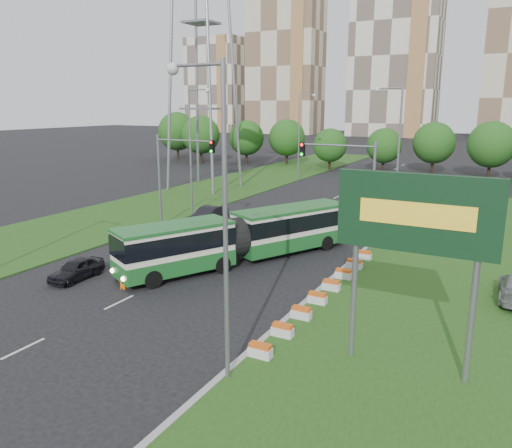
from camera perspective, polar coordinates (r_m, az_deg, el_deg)
The scene contains 20 objects.
ground at distance 31.15m, azimuth -3.68°, elevation -6.18°, with size 360.00×360.00×0.00m, color black.
grass_median at distance 34.62m, azimuth 22.59°, elevation -5.06°, with size 14.00×60.00×0.15m, color #214914.
median_kerb at distance 35.79m, azimuth 11.48°, elevation -3.66°, with size 0.30×60.00×0.18m, color #9A9A9A.
left_verge at distance 61.01m, azimuth -5.82°, elevation 3.57°, with size 12.00×110.00×0.10m, color #214914.
lane_markings at distance 49.69m, azimuth 5.47°, elevation 1.25°, with size 0.20×100.00×0.01m, color beige, non-canonical shape.
flower_planters at distance 28.00m, azimuth 7.85°, elevation -7.61°, with size 1.10×15.90×0.60m, color silver, non-canonical shape.
billboard at distance 19.67m, azimuth 17.82°, elevation 0.20°, with size 6.00×0.37×8.00m.
traffic_mast_median at distance 36.89m, azimuth 10.86°, elevation 5.26°, with size 5.76×0.32×8.00m.
traffic_mast_left at distance 42.96m, azimuth -9.35°, elevation 6.46°, with size 5.76×0.32×8.00m.
street_lamps at distance 39.77m, azimuth 0.07°, elevation 7.03°, with size 36.00×60.00×12.00m, color gray, non-canonical shape.
transmission_pylon at distance 64.76m, azimuth -6.32°, elevation 23.65°, with size 12.00×12.00×44.00m, color gray, non-canonical shape.
tree_line at distance 80.34m, azimuth 24.21°, elevation 8.04°, with size 120.00×8.00×9.00m, color #1C4913, non-canonical shape.
apartment_tower_west at distance 193.03m, azimuth 3.39°, elevation 17.46°, with size 26.00×15.00×48.00m, color beige.
apartment_tower_cwest at distance 180.22m, azimuth 15.64°, elevation 17.94°, with size 28.00×15.00×52.00m, color silver.
midrise_west at distance 207.03m, azimuth -4.49°, elevation 15.51°, with size 22.00×14.00×36.00m, color silver.
articulated_bus at distance 34.03m, azimuth -1.99°, elevation -1.36°, with size 2.72×17.42×2.87m.
car_left_near at distance 32.65m, azimuth -19.83°, elevation -4.86°, with size 1.52×3.78×1.29m, color black.
car_left_far at distance 44.96m, azimuth -5.49°, elevation 0.97°, with size 1.65×4.72×1.56m, color black.
pedestrian at distance 31.53m, azimuth -15.65°, elevation -4.94°, with size 0.56×0.37×1.55m, color gray.
shopping_trolley at distance 30.29m, azimuth -14.89°, elevation -6.69°, with size 0.30×0.32×0.52m.
Camera 1 is at (15.48, -24.93, 10.46)m, focal length 35.00 mm.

